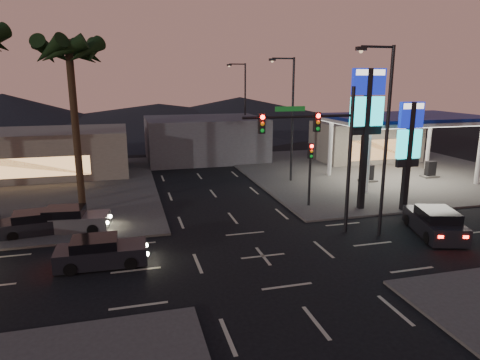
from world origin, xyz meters
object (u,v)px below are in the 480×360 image
object	(u,v)px
pylon_sign_tall	(367,111)
traffic_signal_mast	(321,141)
car_lane_a_front	(100,252)
suv_station	(435,223)
car_lane_b_mid	(38,224)
gas_station	(404,120)
car_lane_b_front	(69,220)
pylon_sign_short	(409,140)

from	to	relation	value
pylon_sign_tall	traffic_signal_mast	bearing A→B (deg)	-143.48
car_lane_a_front	suv_station	bearing A→B (deg)	-2.17
pylon_sign_tall	car_lane_b_mid	world-z (taller)	pylon_sign_tall
traffic_signal_mast	car_lane_b_mid	size ratio (longest dim) A/B	1.93
traffic_signal_mast	gas_station	bearing A→B (deg)	39.28
pylon_sign_tall	car_lane_a_front	world-z (taller)	pylon_sign_tall
car_lane_b_front	suv_station	xyz separation A→B (m)	(19.39, -5.87, 0.06)
gas_station	car_lane_a_front	distance (m)	26.37
pylon_sign_short	traffic_signal_mast	size ratio (longest dim) A/B	0.88
gas_station	car_lane_b_mid	distance (m)	28.04
pylon_sign_short	suv_station	bearing A→B (deg)	-103.71
pylon_sign_tall	traffic_signal_mast	size ratio (longest dim) A/B	1.12
suv_station	gas_station	bearing A→B (deg)	62.74
car_lane_b_mid	suv_station	xyz separation A→B (m)	(21.03, -5.81, 0.10)
traffic_signal_mast	car_lane_b_front	size ratio (longest dim) A/B	1.82
pylon_sign_short	car_lane_b_front	world-z (taller)	pylon_sign_short
car_lane_b_front	pylon_sign_short	bearing A→B (deg)	-4.73
car_lane_b_mid	suv_station	bearing A→B (deg)	-15.44
car_lane_a_front	suv_station	size ratio (longest dim) A/B	0.86
gas_station	suv_station	xyz separation A→B (m)	(-6.02, -11.69, -4.38)
traffic_signal_mast	car_lane_a_front	world-z (taller)	traffic_signal_mast
traffic_signal_mast	car_lane_a_front	xyz separation A→B (m)	(-11.29, -1.01, -4.60)
pylon_sign_tall	pylon_sign_short	distance (m)	3.20
car_lane_a_front	car_lane_b_mid	distance (m)	6.23
traffic_signal_mast	suv_station	world-z (taller)	traffic_signal_mast
traffic_signal_mast	pylon_sign_tall	bearing A→B (deg)	36.52
gas_station	car_lane_b_front	xyz separation A→B (m)	(-25.41, -5.81, -4.44)
car_lane_b_mid	car_lane_a_front	bearing A→B (deg)	-55.65
car_lane_b_front	car_lane_a_front	bearing A→B (deg)	-70.17
pylon_sign_tall	pylon_sign_short	xyz separation A→B (m)	(2.50, -1.00, -1.74)
pylon_sign_tall	pylon_sign_short	world-z (taller)	pylon_sign_tall
pylon_sign_tall	car_lane_b_front	bearing A→B (deg)	177.80
pylon_sign_tall	car_lane_a_front	bearing A→B (deg)	-164.25
pylon_sign_short	car_lane_a_front	bearing A→B (deg)	-169.24
gas_station	car_lane_b_front	bearing A→B (deg)	-167.12
pylon_sign_short	car_lane_b_front	xyz separation A→B (m)	(-20.41, 1.69, -4.01)
car_lane_b_front	car_lane_b_mid	size ratio (longest dim) A/B	1.06
car_lane_b_front	car_lane_b_mid	distance (m)	1.64
gas_station	pylon_sign_short	world-z (taller)	pylon_sign_short
pylon_sign_short	car_lane_a_front	distance (m)	19.29
car_lane_a_front	car_lane_b_mid	world-z (taller)	car_lane_a_front
gas_station	pylon_sign_tall	size ratio (longest dim) A/B	1.36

